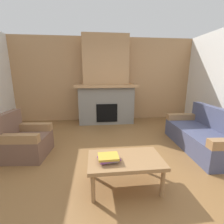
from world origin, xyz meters
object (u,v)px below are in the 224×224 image
armchair (24,141)px  coffee_table (125,162)px  couch (204,136)px  fireplace (106,86)px

armchair → coffee_table: 2.05m
couch → armchair: bearing=178.7°
fireplace → coffee_table: 3.30m
couch → coffee_table: size_ratio=1.84×
couch → armchair: 3.63m
armchair → couch: bearing=-1.3°
fireplace → coffee_table: size_ratio=2.70×
armchair → coffee_table: (1.75, -1.07, 0.08)m
couch → armchair: size_ratio=2.17×
fireplace → armchair: fireplace is taller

